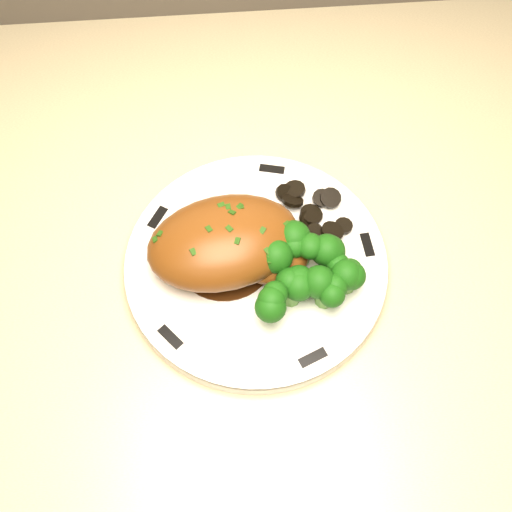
{
  "coord_description": "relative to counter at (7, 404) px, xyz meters",
  "views": [
    {
      "loc": [
        0.09,
        1.36,
        1.46
      ],
      "look_at": [
        0.11,
        1.63,
        0.97
      ],
      "focal_mm": 45.0,
      "sensor_mm": 36.0,
      "label": 1
    }
  ],
  "objects": [
    {
      "name": "rim_accent_2",
      "position": [
        0.3,
        0.02,
        0.48
      ],
      "size": [
        0.02,
        0.03,
        0.0
      ],
      "primitive_type": "cube",
      "rotation": [
        0.0,
        0.0,
        4.17
      ],
      "color": "black",
      "rests_on": "plate"
    },
    {
      "name": "rim_accent_0",
      "position": [
        0.49,
        -0.03,
        0.48
      ],
      "size": [
        0.01,
        0.03,
        0.0
      ],
      "primitive_type": "cube",
      "rotation": [
        0.0,
        0.0,
        1.65
      ],
      "color": "black",
      "rests_on": "plate"
    },
    {
      "name": "chicken_breast",
      "position": [
        0.37,
        -0.03,
        0.51
      ],
      "size": [
        0.15,
        0.11,
        0.05
      ],
      "rotation": [
        0.0,
        0.0,
        0.18
      ],
      "color": "brown",
      "rests_on": "plate"
    },
    {
      "name": "rim_accent_4",
      "position": [
        0.43,
        -0.13,
        0.48
      ],
      "size": [
        0.03,
        0.02,
        0.0
      ],
      "primitive_type": "cube",
      "rotation": [
        0.0,
        0.0,
        6.68
      ],
      "color": "black",
      "rests_on": "plate"
    },
    {
      "name": "gravy_pool",
      "position": [
        0.36,
        -0.03,
        0.48
      ],
      "size": [
        0.09,
        0.09,
        0.0
      ],
      "primitive_type": "cylinder",
      "color": "#351A09",
      "rests_on": "plate"
    },
    {
      "name": "broccoli_florets",
      "position": [
        0.43,
        -0.06,
        0.5
      ],
      "size": [
        0.1,
        0.07,
        0.04
      ],
      "rotation": [
        0.0,
        0.0,
        -0.07
      ],
      "color": "#59903D",
      "rests_on": "plate"
    },
    {
      "name": "rim_accent_3",
      "position": [
        0.31,
        -0.1,
        0.48
      ],
      "size": [
        0.02,
        0.02,
        0.0
      ],
      "primitive_type": "cube",
      "rotation": [
        0.0,
        0.0,
        5.42
      ],
      "color": "black",
      "rests_on": "plate"
    },
    {
      "name": "rim_accent_1",
      "position": [
        0.41,
        0.06,
        0.48
      ],
      "size": [
        0.03,
        0.01,
        0.0
      ],
      "primitive_type": "cube",
      "rotation": [
        0.0,
        0.0,
        2.91
      ],
      "color": "black",
      "rests_on": "plate"
    },
    {
      "name": "counter",
      "position": [
        0.0,
        0.0,
        0.0
      ],
      "size": [
        2.18,
        0.72,
        1.06
      ],
      "color": "brown",
      "rests_on": "ground"
    },
    {
      "name": "plate",
      "position": [
        0.39,
        -0.04,
        0.47
      ],
      "size": [
        0.25,
        0.25,
        0.02
      ],
      "primitive_type": "cylinder",
      "rotation": [
        0.0,
        0.0,
        -0.05
      ],
      "color": "white",
      "rests_on": "counter"
    },
    {
      "name": "mushroom_pile",
      "position": [
        0.43,
        0.0,
        0.49
      ],
      "size": [
        0.09,
        0.06,
        0.02
      ],
      "color": "black",
      "rests_on": "plate"
    }
  ]
}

